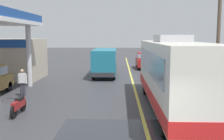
{
  "coord_description": "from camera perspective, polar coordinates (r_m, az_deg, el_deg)",
  "views": [
    {
      "loc": [
        -1.03,
        -6.09,
        3.61
      ],
      "look_at": [
        -1.5,
        10.0,
        1.6
      ],
      "focal_mm": 43.33,
      "sensor_mm": 36.0,
      "label": 1
    }
  ],
  "objects": [
    {
      "name": "ground",
      "position": [
        26.36,
        3.89,
        -0.77
      ],
      "size": [
        120.0,
        120.0,
        0.0
      ],
      "primitive_type": "plane",
      "color": "#38383D"
    },
    {
      "name": "lane_divider_stripe",
      "position": [
        21.42,
        4.41,
        -2.6
      ],
      "size": [
        0.16,
        50.0,
        0.01
      ],
      "primitive_type": "cube",
      "color": "#D8CC4C",
      "rests_on": "ground"
    },
    {
      "name": "wet_puddle_patch",
      "position": [
        9.74,
        -0.18,
        -14.62
      ],
      "size": [
        4.11,
        4.86,
        0.01
      ],
      "primitive_type": "cube",
      "color": "#26282D",
      "rests_on": "ground"
    },
    {
      "name": "coach_bus_main",
      "position": [
        13.8,
        13.05,
        -0.94
      ],
      "size": [
        2.6,
        11.04,
        3.69
      ],
      "color": "silver",
      "rests_on": "ground"
    },
    {
      "name": "minibus_opposing_lane",
      "position": [
        24.53,
        -1.49,
        2.11
      ],
      "size": [
        2.04,
        6.13,
        2.44
      ],
      "color": "teal",
      "rests_on": "ground"
    },
    {
      "name": "motorcycle_parked_forecourt",
      "position": [
        13.32,
        -19.12,
        -7.03
      ],
      "size": [
        0.55,
        1.8,
        0.92
      ],
      "color": "black",
      "rests_on": "ground"
    },
    {
      "name": "pedestrian_near_pump",
      "position": [
        17.14,
        -18.38,
        -2.24
      ],
      "size": [
        0.55,
        0.22,
        1.66
      ],
      "color": "#33333F",
      "rests_on": "ground"
    },
    {
      "name": "car_trailing_behind_bus",
      "position": [
        30.67,
        6.8,
        2.21
      ],
      "size": [
        1.7,
        4.2,
        1.82
      ],
      "color": "maroon",
      "rests_on": "ground"
    },
    {
      "name": "utility_pole_roadside",
      "position": [
        19.72,
        21.64,
        9.27
      ],
      "size": [
        1.8,
        0.24,
        8.67
      ],
      "color": "brown",
      "rests_on": "ground"
    }
  ]
}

